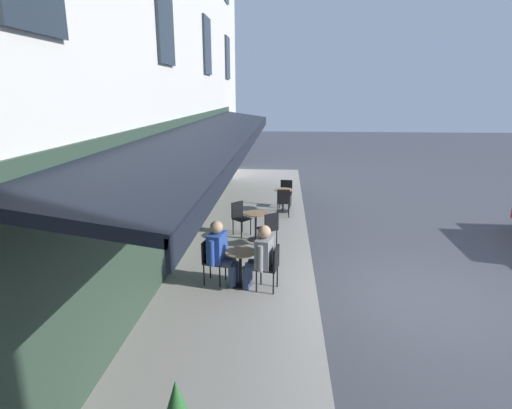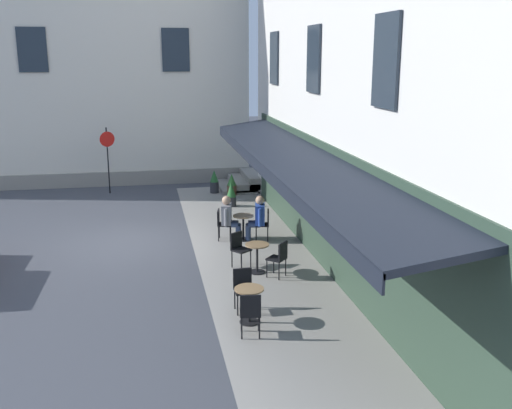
% 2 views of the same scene
% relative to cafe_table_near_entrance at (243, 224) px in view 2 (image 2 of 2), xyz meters
% --- Properties ---
extents(ground_plane, '(70.00, 70.00, 0.00)m').
position_rel_cafe_table_near_entrance_xyz_m(ground_plane, '(0.33, 3.32, -0.49)').
color(ground_plane, '#42444C').
extents(sidewalk_cafe_terrace, '(20.50, 3.20, 0.01)m').
position_rel_cafe_table_near_entrance_xyz_m(sidewalk_cafe_terrace, '(-2.92, -0.08, -0.49)').
color(sidewalk_cafe_terrace, gray).
rests_on(sidewalk_cafe_terrace, ground_plane).
extents(corner_building_facade, '(10.12, 17.00, 15.00)m').
position_rel_cafe_table_near_entrance_xyz_m(corner_building_facade, '(13.33, 6.82, 7.00)').
color(corner_building_facade, silver).
rests_on(corner_building_facade, ground_plane).
extents(back_alley_steps, '(2.40, 1.75, 0.60)m').
position_rel_cafe_table_near_entrance_xyz_m(back_alley_steps, '(6.93, -1.27, -0.25)').
color(back_alley_steps, gray).
rests_on(back_alley_steps, ground_plane).
extents(cafe_table_near_entrance, '(0.60, 0.60, 0.75)m').
position_rel_cafe_table_near_entrance_xyz_m(cafe_table_near_entrance, '(0.00, 0.00, 0.00)').
color(cafe_table_near_entrance, black).
rests_on(cafe_table_near_entrance, ground_plane).
extents(cafe_chair_black_kerbside, '(0.47, 0.47, 0.91)m').
position_rel_cafe_table_near_entrance_xyz_m(cafe_chair_black_kerbside, '(0.13, 0.62, 0.06)').
color(cafe_chair_black_kerbside, black).
rests_on(cafe_chair_black_kerbside, ground_plane).
extents(cafe_chair_black_under_awning, '(0.47, 0.47, 0.91)m').
position_rel_cafe_table_near_entrance_xyz_m(cafe_chair_black_under_awning, '(-0.13, -0.62, 0.06)').
color(cafe_chair_black_under_awning, black).
rests_on(cafe_chair_black_under_awning, ground_plane).
extents(cafe_table_mid_terrace, '(0.60, 0.60, 0.75)m').
position_rel_cafe_table_near_entrance_xyz_m(cafe_table_mid_terrace, '(-5.50, 0.81, 0.00)').
color(cafe_table_mid_terrace, black).
rests_on(cafe_table_mid_terrace, ground_plane).
extents(cafe_chair_black_back_row, '(0.45, 0.45, 0.91)m').
position_rel_cafe_table_near_entrance_xyz_m(cafe_chair_black_back_row, '(-6.12, 0.90, 0.06)').
color(cafe_chair_black_back_row, black).
rests_on(cafe_chair_black_back_row, ground_plane).
extents(cafe_chair_black_corner_left, '(0.41, 0.41, 0.91)m').
position_rel_cafe_table_near_entrance_xyz_m(cafe_chair_black_corner_left, '(-4.87, 0.83, 0.06)').
color(cafe_chair_black_corner_left, black).
rests_on(cafe_chair_black_corner_left, ground_plane).
extents(cafe_table_streetside, '(0.60, 0.60, 0.75)m').
position_rel_cafe_table_near_entrance_xyz_m(cafe_table_streetside, '(-2.73, 0.11, 0.00)').
color(cafe_table_streetside, black).
rests_on(cafe_table_streetside, ground_plane).
extents(cafe_chair_black_near_door, '(0.56, 0.56, 0.91)m').
position_rel_cafe_table_near_entrance_xyz_m(cafe_chair_black_near_door, '(-2.22, 0.49, 0.06)').
color(cafe_chair_black_near_door, black).
rests_on(cafe_chair_black_near_door, ground_plane).
extents(cafe_chair_black_facing_street, '(0.56, 0.56, 0.91)m').
position_rel_cafe_table_near_entrance_xyz_m(cafe_chair_black_facing_street, '(-3.15, -0.36, 0.06)').
color(cafe_chair_black_facing_street, black).
rests_on(cafe_chair_black_facing_street, ground_plane).
extents(seated_patron_in_grey, '(0.67, 0.62, 1.33)m').
position_rel_cafe_table_near_entrance_xyz_m(seated_patron_in_grey, '(0.09, 0.41, 0.22)').
color(seated_patron_in_grey, navy).
rests_on(seated_patron_in_grey, ground_plane).
extents(seated_companion_in_blue, '(0.68, 0.62, 1.34)m').
position_rel_cafe_table_near_entrance_xyz_m(seated_companion_in_blue, '(-0.08, -0.41, 0.22)').
color(seated_companion_in_blue, navy).
rests_on(seated_companion_in_blue, ground_plane).
extents(no_parking_sign, '(0.23, 0.55, 2.60)m').
position_rel_cafe_table_near_entrance_xyz_m(no_parking_sign, '(6.94, 4.15, 1.30)').
color(no_parking_sign, black).
rests_on(no_parking_sign, ground_plane).
extents(potted_plant_by_steps, '(0.35, 0.35, 0.92)m').
position_rel_cafe_table_near_entrance_xyz_m(potted_plant_by_steps, '(6.26, 0.09, -0.04)').
color(potted_plant_by_steps, '#2D2D33').
rests_on(potted_plant_by_steps, ground_plane).
extents(potted_plant_mid_terrace, '(0.35, 0.35, 0.90)m').
position_rel_cafe_table_near_entrance_xyz_m(potted_plant_mid_terrace, '(4.02, -0.25, -0.05)').
color(potted_plant_mid_terrace, '#2D2D33').
rests_on(potted_plant_mid_terrace, ground_plane).
extents(potted_plant_under_sign, '(0.38, 0.38, 0.85)m').
position_rel_cafe_table_near_entrance_xyz_m(potted_plant_under_sign, '(5.74, -0.52, -0.08)').
color(potted_plant_under_sign, brown).
rests_on(potted_plant_under_sign, ground_plane).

